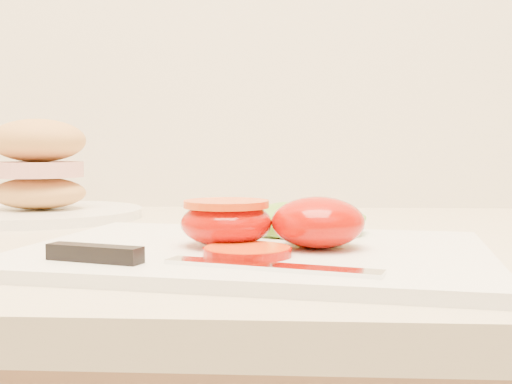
{
  "coord_description": "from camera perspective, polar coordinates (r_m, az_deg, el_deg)",
  "views": [
    {
      "loc": [
        -0.58,
        1.01,
        1.02
      ],
      "look_at": [
        -0.61,
        1.55,
        0.99
      ],
      "focal_mm": 45.0,
      "sensor_mm": 36.0,
      "label": 1
    }
  ],
  "objects": [
    {
      "name": "cutting_board",
      "position": [
        0.54,
        -0.06,
        -5.42
      ],
      "size": [
        0.42,
        0.33,
        0.01
      ],
      "primitive_type": "cube",
      "rotation": [
        0.0,
        0.0,
        -0.16
      ],
      "color": "white",
      "rests_on": "counter"
    },
    {
      "name": "tomato_half_dome",
      "position": [
        0.53,
        5.53,
        -2.69
      ],
      "size": [
        0.08,
        0.08,
        0.04
      ],
      "primitive_type": "ellipsoid",
      "color": "#B91000",
      "rests_on": "cutting_board"
    },
    {
      "name": "tomato_half_cut",
      "position": [
        0.54,
        -2.64,
        -2.58
      ],
      "size": [
        0.08,
        0.08,
        0.04
      ],
      "color": "#B91000",
      "rests_on": "cutting_board"
    },
    {
      "name": "tomato_slice_0",
      "position": [
        0.49,
        -0.78,
        -5.3
      ],
      "size": [
        0.07,
        0.07,
        0.01
      ],
      "primitive_type": "cylinder",
      "color": "#E6420B",
      "rests_on": "cutting_board"
    },
    {
      "name": "lettuce_leaf_0",
      "position": [
        0.61,
        4.54,
        -2.57
      ],
      "size": [
        0.13,
        0.11,
        0.03
      ],
      "primitive_type": "ellipsoid",
      "rotation": [
        0.0,
        0.0,
        0.18
      ],
      "color": "#6DAF2E",
      "rests_on": "cutting_board"
    },
    {
      "name": "knife",
      "position": [
        0.46,
        -8.43,
        -5.85
      ],
      "size": [
        0.24,
        0.07,
        0.01
      ],
      "rotation": [
        0.0,
        0.0,
        -0.31
      ],
      "color": "silver",
      "rests_on": "cutting_board"
    },
    {
      "name": "sandwich_plate",
      "position": [
        0.88,
        -18.76,
        0.85
      ],
      "size": [
        0.26,
        0.26,
        0.13
      ],
      "rotation": [
        0.0,
        0.0,
        -0.15
      ],
      "color": "white",
      "rests_on": "counter"
    }
  ]
}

